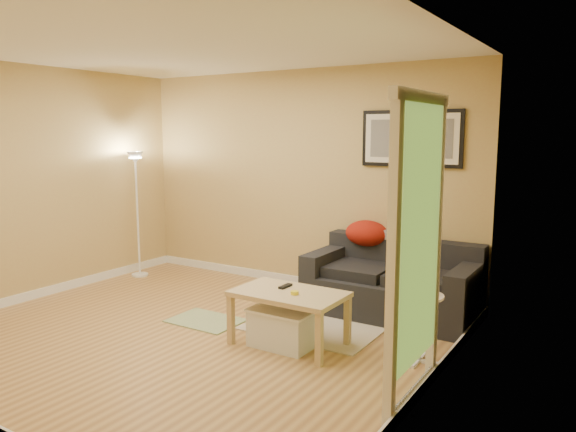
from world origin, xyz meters
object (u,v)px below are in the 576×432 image
object	(u,v)px
coffee_table	(289,318)
storage_bin	(283,327)
sofa	(392,279)
book_stack	(422,290)
side_table	(419,328)
floor_lamp	(138,218)

from	to	relation	value
coffee_table	storage_bin	size ratio (longest dim) A/B	1.73
sofa	book_stack	xyz separation A→B (m)	(0.65, -1.00, 0.23)
storage_bin	side_table	bearing A→B (deg)	14.75
coffee_table	book_stack	distance (m)	1.19
sofa	floor_lamp	distance (m)	3.41
sofa	book_stack	bearing A→B (deg)	-57.06
storage_bin	book_stack	bearing A→B (deg)	15.07
sofa	storage_bin	distance (m)	1.41
coffee_table	sofa	bearing A→B (deg)	63.88
side_table	book_stack	size ratio (longest dim) A/B	2.43
sofa	book_stack	world-z (taller)	sofa
side_table	floor_lamp	bearing A→B (deg)	169.68
side_table	coffee_table	bearing A→B (deg)	-167.16
coffee_table	storage_bin	xyz separation A→B (m)	(-0.03, -0.05, -0.07)
coffee_table	floor_lamp	distance (m)	3.13
book_stack	coffee_table	bearing A→B (deg)	-165.08
sofa	storage_bin	world-z (taller)	sofa
side_table	floor_lamp	size ratio (longest dim) A/B	0.35
storage_bin	side_table	size ratio (longest dim) A/B	0.98
coffee_table	book_stack	xyz separation A→B (m)	(1.10, 0.26, 0.37)
coffee_table	storage_bin	distance (m)	0.09
coffee_table	book_stack	size ratio (longest dim) A/B	4.13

